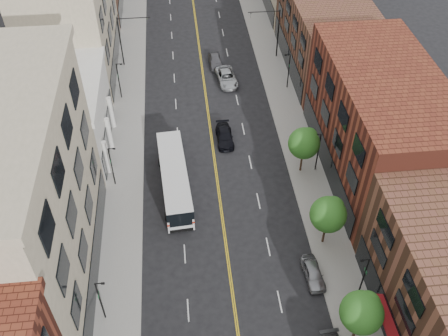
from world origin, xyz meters
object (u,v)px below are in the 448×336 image
object	(u,v)px
car_lane_behind	(173,146)
car_lane_b	(227,77)
car_lane_a	(225,136)
car_parked_far	(313,273)
city_bus	(174,178)
car_lane_c	(215,61)

from	to	relation	value
car_lane_behind	car_lane_b	xyz separation A→B (m)	(7.67, 13.40, -0.03)
car_lane_a	car_parked_far	bearing A→B (deg)	-74.21
car_lane_a	car_lane_b	world-z (taller)	car_lane_b
city_bus	car_lane_a	xyz separation A→B (m)	(6.07, 7.50, -1.14)
city_bus	car_lane_b	size ratio (longest dim) A/B	2.26
car_lane_a	car_lane_b	xyz separation A→B (m)	(1.57, 12.22, 0.08)
car_lane_c	car_lane_behind	bearing A→B (deg)	-111.89
car_lane_a	car_lane_c	world-z (taller)	car_lane_c
city_bus	car_lane_c	size ratio (longest dim) A/B	2.80
car_parked_far	car_lane_c	world-z (taller)	car_lane_c
car_lane_b	car_lane_c	xyz separation A→B (m)	(-1.12, 4.38, -0.01)
car_lane_behind	car_lane_b	distance (m)	15.44
car_lane_a	car_lane_behind	bearing A→B (deg)	-169.81
car_lane_a	car_lane_b	bearing A→B (deg)	81.94
car_parked_far	car_lane_b	size ratio (longest dim) A/B	0.72
car_parked_far	car_lane_a	world-z (taller)	car_lane_a
car_parked_far	car_lane_b	world-z (taller)	car_lane_b
city_bus	car_lane_a	bearing A→B (deg)	47.03
car_lane_behind	car_lane_c	world-z (taller)	car_lane_behind
car_lane_c	car_lane_a	bearing A→B (deg)	-93.23
car_parked_far	car_lane_b	bearing A→B (deg)	94.20
car_lane_b	car_lane_behind	bearing A→B (deg)	-125.66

